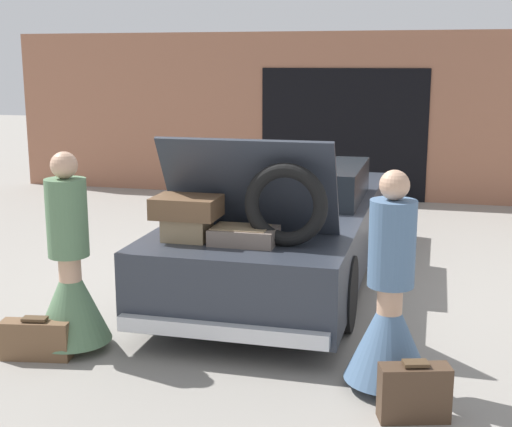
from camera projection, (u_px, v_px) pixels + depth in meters
name	position (u px, v px, depth m)	size (l,w,h in m)	color
ground_plane	(285.00, 277.00, 7.82)	(40.00, 40.00, 0.00)	gray
garage_wall_back	(344.00, 117.00, 12.02)	(12.00, 0.14, 2.80)	#9E664C
car	(285.00, 226.00, 7.68)	(1.83, 4.79, 1.70)	#2D333D
person_left	(71.00, 281.00, 5.76)	(0.62, 0.62, 1.63)	tan
person_right	(389.00, 314.00, 5.06)	(0.62, 0.62, 1.60)	tan
suitcase_beside_left_person	(36.00, 340.00, 5.65)	(0.57, 0.25, 0.35)	brown
suitcase_beside_right_person	(414.00, 393.00, 4.68)	(0.49, 0.30, 0.41)	#473323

